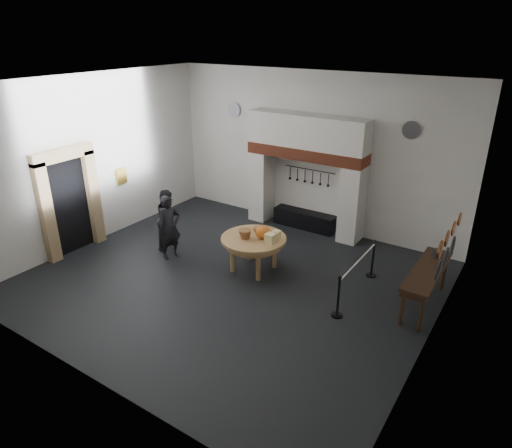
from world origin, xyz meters
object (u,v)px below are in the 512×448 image
Objects in this scene: work_table at (254,239)px; barrier_post_far at (373,259)px; barrier_post_near at (338,297)px; visitor_far at (169,219)px; iron_range at (304,219)px; visitor_near at (169,227)px; side_table at (428,270)px.

work_table is 2.89m from barrier_post_far.
barrier_post_far is at bearing 90.00° from barrier_post_near.
visitor_far is at bearing 174.56° from barrier_post_near.
barrier_post_near is at bearing -53.67° from iron_range.
work_table is 0.94× the size of visitor_near.
visitor_near is at bearing -164.25° from work_table.
visitor_far is at bearing -126.83° from iron_range.
work_table is (0.17, -3.00, 0.59)m from iron_range.
barrier_post_near reaches higher than iron_range.
side_table reaches higher than iron_range.
visitor_near is 1.87× the size of barrier_post_far.
barrier_post_far is at bearing 26.91° from work_table.
barrier_post_far is (5.13, 1.51, -0.38)m from visitor_far.
visitor_far is 1.84× the size of barrier_post_near.
barrier_post_near is (4.73, -0.09, -0.39)m from visitor_near.
iron_range is 3.22m from barrier_post_far.
barrier_post_far is (-1.38, 0.63, -0.42)m from side_table.
visitor_far reaches higher than barrier_post_near.
side_table is at bearing -24.64° from barrier_post_far.
barrier_post_near is (5.13, -0.49, -0.38)m from visitor_far.
barrier_post_far is (0.00, 2.00, 0.00)m from barrier_post_near.
work_table reaches higher than iron_range.
iron_range is at bearing 126.33° from barrier_post_near.
side_table is 2.44× the size of barrier_post_far.
visitor_near is at bearing -142.81° from visitor_far.
iron_range is 4.18m from visitor_near.
visitor_near is at bearing -119.05° from iron_range.
work_table is 1.76× the size of barrier_post_near.
work_table is 2.26m from visitor_near.
side_table is 1.99m from barrier_post_near.
visitor_near is (-2.01, -3.62, 0.59)m from iron_range.
side_table is 1.57m from barrier_post_far.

